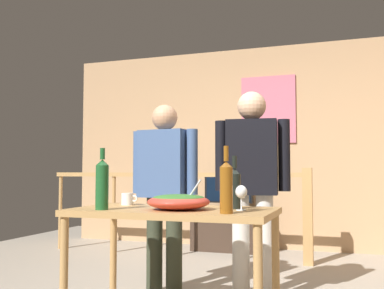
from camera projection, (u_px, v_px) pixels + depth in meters
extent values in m
cube|color=tan|center=(285.00, 146.00, 5.73)|extent=(5.94, 0.10, 2.60)
cube|color=#C26175|center=(268.00, 110.00, 5.77)|extent=(0.70, 0.03, 0.87)
cylinder|color=#B2844C|center=(60.00, 212.00, 5.69)|extent=(0.04, 0.04, 0.92)
cylinder|color=#B2844C|center=(114.00, 214.00, 5.44)|extent=(0.04, 0.04, 0.92)
cylinder|color=#B2844C|center=(172.00, 216.00, 5.19)|extent=(0.04, 0.04, 0.92)
cylinder|color=#B2844C|center=(237.00, 218.00, 4.94)|extent=(0.04, 0.04, 0.92)
cylinder|color=#B2844C|center=(308.00, 221.00, 4.69)|extent=(0.04, 0.04, 0.92)
cube|color=#B2844C|center=(172.00, 175.00, 5.22)|extent=(3.14, 0.07, 0.05)
cube|color=#B2844C|center=(308.00, 216.00, 4.69)|extent=(0.10, 0.10, 1.02)
cube|color=#38281E|center=(229.00, 231.00, 5.55)|extent=(0.90, 0.40, 0.49)
cube|color=black|center=(229.00, 210.00, 5.56)|extent=(0.20, 0.12, 0.02)
cylinder|color=black|center=(229.00, 206.00, 5.56)|extent=(0.03, 0.03, 0.08)
cube|color=black|center=(229.00, 188.00, 5.55)|extent=(0.60, 0.06, 0.37)
cube|color=black|center=(228.00, 188.00, 5.52)|extent=(0.56, 0.01, 0.33)
cube|color=#B2844C|center=(173.00, 212.00, 2.82)|extent=(1.27, 0.69, 0.04)
cylinder|color=#B2844C|center=(64.00, 275.00, 2.70)|extent=(0.05, 0.05, 0.70)
cylinder|color=#B2844C|center=(113.00, 257.00, 3.28)|extent=(0.05, 0.05, 0.70)
cylinder|color=#B2844C|center=(276.00, 268.00, 2.89)|extent=(0.05, 0.05, 0.70)
ellipsoid|color=#CC3D2D|center=(179.00, 202.00, 2.74)|extent=(0.39, 0.39, 0.09)
ellipsoid|color=#38702D|center=(179.00, 198.00, 2.74)|extent=(0.32, 0.32, 0.04)
cylinder|color=silver|center=(190.00, 195.00, 2.71)|extent=(0.14, 0.01, 0.20)
cylinder|color=silver|center=(241.00, 210.00, 2.68)|extent=(0.06, 0.06, 0.01)
cylinder|color=silver|center=(241.00, 203.00, 2.68)|extent=(0.01, 0.01, 0.07)
ellipsoid|color=silver|center=(241.00, 192.00, 2.69)|extent=(0.07, 0.07, 0.08)
cylinder|color=#1E5628|center=(102.00, 187.00, 2.74)|extent=(0.08, 0.08, 0.27)
cone|color=#1E5628|center=(102.00, 162.00, 2.75)|extent=(0.08, 0.08, 0.04)
cylinder|color=#1E5628|center=(103.00, 154.00, 2.75)|extent=(0.03, 0.03, 0.07)
cylinder|color=brown|center=(226.00, 190.00, 2.49)|extent=(0.07, 0.07, 0.26)
cone|color=brown|center=(226.00, 164.00, 2.49)|extent=(0.07, 0.07, 0.03)
cylinder|color=brown|center=(226.00, 154.00, 2.50)|extent=(0.03, 0.03, 0.09)
cylinder|color=black|center=(235.00, 191.00, 2.80)|extent=(0.08, 0.08, 0.22)
cone|color=black|center=(235.00, 171.00, 2.81)|extent=(0.08, 0.08, 0.04)
cylinder|color=black|center=(235.00, 162.00, 2.81)|extent=(0.03, 0.03, 0.08)
cylinder|color=white|center=(127.00, 199.00, 3.12)|extent=(0.08, 0.08, 0.08)
torus|color=white|center=(134.00, 199.00, 3.10)|extent=(0.05, 0.01, 0.05)
cylinder|color=#2D3323|center=(174.00, 246.00, 3.56)|extent=(0.13, 0.13, 0.77)
cylinder|color=#2D3323|center=(155.00, 244.00, 3.63)|extent=(0.13, 0.13, 0.77)
cube|color=#3D5684|center=(165.00, 164.00, 3.63)|extent=(0.42, 0.26, 0.54)
cylinder|color=#3D5684|center=(192.00, 162.00, 3.53)|extent=(0.09, 0.09, 0.52)
cylinder|color=#3D5684|center=(138.00, 162.00, 3.74)|extent=(0.09, 0.09, 0.52)
sphere|color=tan|center=(165.00, 118.00, 3.66)|extent=(0.21, 0.21, 0.21)
cylinder|color=beige|center=(265.00, 249.00, 3.34)|extent=(0.13, 0.13, 0.80)
cylinder|color=beige|center=(241.00, 248.00, 3.38)|extent=(0.13, 0.13, 0.80)
cube|color=black|center=(252.00, 157.00, 3.40)|extent=(0.40, 0.26, 0.57)
cylinder|color=black|center=(284.00, 155.00, 3.35)|extent=(0.09, 0.09, 0.54)
cylinder|color=black|center=(221.00, 156.00, 3.46)|extent=(0.09, 0.09, 0.54)
sphere|color=#D8A884|center=(252.00, 106.00, 3.43)|extent=(0.22, 0.22, 0.22)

